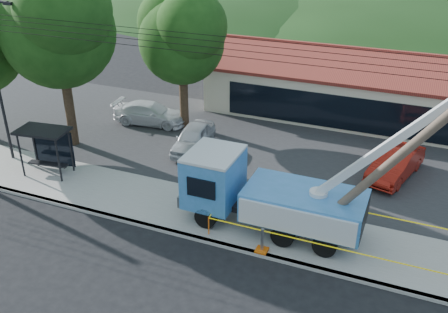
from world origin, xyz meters
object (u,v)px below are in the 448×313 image
car_red (393,178)px  utility_truck (268,193)px  leaning_pole (399,157)px  bus_shelter (46,140)px  car_silver (194,151)px  car_white (151,125)px

car_red → utility_truck: bearing=-108.8°
leaning_pole → bus_shelter: leaning_pole is taller
car_silver → car_red: size_ratio=0.93×
utility_truck → car_white: bearing=142.2°
utility_truck → bus_shelter: bearing=178.4°
car_silver → car_red: (11.32, 1.12, 0.00)m
leaning_pole → car_red: bearing=92.2°
car_silver → bus_shelter: bearing=-143.3°
car_red → car_white: 15.78m
utility_truck → car_red: utility_truck is taller
bus_shelter → leaning_pole: bearing=-9.5°
utility_truck → leaning_pole: bearing=-3.1°
utility_truck → leaning_pole: size_ratio=1.41×
bus_shelter → car_red: size_ratio=0.61×
car_silver → car_red: 11.38m
leaning_pole → utility_truck: bearing=176.9°
car_white → utility_truck: bearing=-134.7°
utility_truck → car_white: utility_truck is taller
car_silver → utility_truck: bearing=-49.1°
leaning_pole → car_white: leaning_pole is taller
leaning_pole → car_silver: 13.98m
bus_shelter → car_red: bus_shelter is taller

